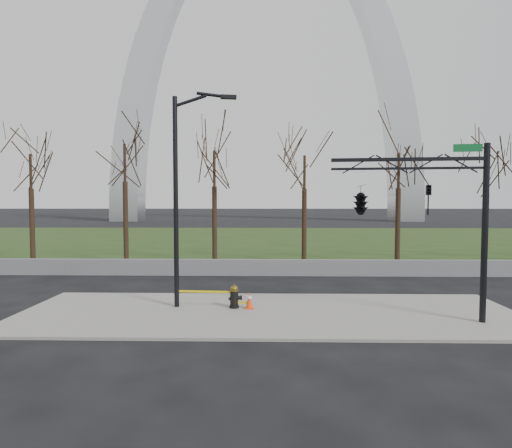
{
  "coord_description": "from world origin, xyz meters",
  "views": [
    {
      "loc": [
        -0.13,
        -14.98,
        4.08
      ],
      "look_at": [
        -0.5,
        2.0,
        3.19
      ],
      "focal_mm": 29.29,
      "sensor_mm": 36.0,
      "label": 1
    }
  ],
  "objects_px": {
    "traffic_signal_mast": "(384,200)",
    "street_light": "(182,186)",
    "traffic_cone": "(249,300)",
    "fire_hydrant": "(235,297)"
  },
  "relations": [
    {
      "from": "traffic_signal_mast",
      "to": "street_light",
      "type": "bearing_deg",
      "value": 173.43
    },
    {
      "from": "traffic_cone",
      "to": "traffic_signal_mast",
      "type": "xyz_separation_m",
      "value": [
        4.59,
        -1.27,
        3.74
      ]
    },
    {
      "from": "street_light",
      "to": "traffic_signal_mast",
      "type": "height_order",
      "value": "street_light"
    },
    {
      "from": "traffic_cone",
      "to": "street_light",
      "type": "height_order",
      "value": "street_light"
    },
    {
      "from": "street_light",
      "to": "traffic_signal_mast",
      "type": "distance_m",
      "value": 7.32
    },
    {
      "from": "traffic_cone",
      "to": "street_light",
      "type": "bearing_deg",
      "value": 173.81
    },
    {
      "from": "street_light",
      "to": "traffic_signal_mast",
      "type": "xyz_separation_m",
      "value": [
        7.14,
        -1.54,
        -0.55
      ]
    },
    {
      "from": "traffic_cone",
      "to": "street_light",
      "type": "relative_size",
      "value": 0.08
    },
    {
      "from": "traffic_cone",
      "to": "street_light",
      "type": "distance_m",
      "value": 5.0
    },
    {
      "from": "fire_hydrant",
      "to": "traffic_cone",
      "type": "bearing_deg",
      "value": -19.15
    }
  ]
}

